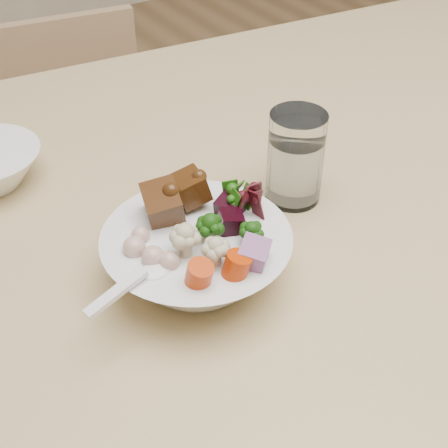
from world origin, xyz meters
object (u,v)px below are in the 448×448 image
object	(u,v)px
dining_table	(333,249)
water_glass	(295,161)
chair_far	(84,179)
food_bowl	(197,253)

from	to	relation	value
dining_table	water_glass	xyz separation A→B (m)	(-0.05, 0.03, 0.14)
dining_table	chair_far	size ratio (longest dim) A/B	2.37
chair_far	water_glass	distance (m)	0.85
dining_table	chair_far	world-z (taller)	dining_table
food_bowl	chair_far	bearing A→B (deg)	79.77
dining_table	food_bowl	size ratio (longest dim) A/B	9.88
chair_far	water_glass	size ratio (longest dim) A/B	7.06
water_glass	food_bowl	bearing A→B (deg)	-161.16
dining_table	food_bowl	xyz separation A→B (m)	(-0.22, -0.03, 0.12)
chair_far	dining_table	bearing A→B (deg)	-75.47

